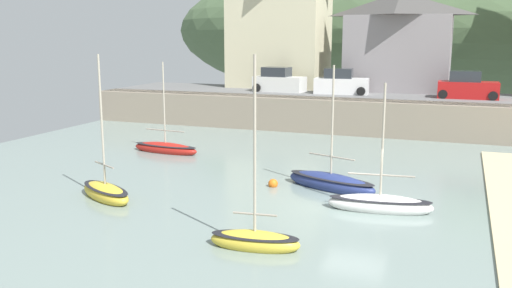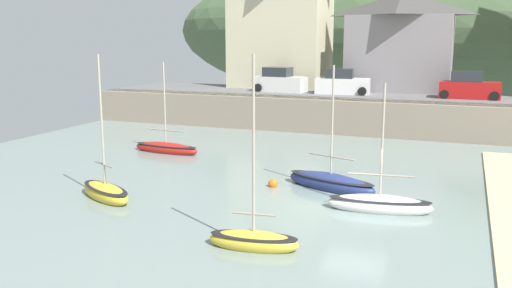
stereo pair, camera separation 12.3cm
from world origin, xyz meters
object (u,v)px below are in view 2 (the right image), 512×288
Objects in this scene: parked_car_near_slipway at (280,81)px; mooring_buoy at (273,184)px; waterfront_building_left at (281,21)px; rowboat_small_beached at (380,204)px; waterfront_building_centre at (400,41)px; parked_car_end_of_row at (469,87)px; sailboat_blue_trim at (254,239)px; parked_car_by_wall at (342,83)px; motorboat_with_cabin at (166,148)px; sailboat_far_left at (331,182)px; sailboat_nearest_shore at (105,192)px.

parked_car_near_slipway is 20.16m from mooring_buoy.
waterfront_building_left is 29.39m from rowboat_small_beached.
parked_car_near_slipway is at bearing 111.25° from rowboat_small_beached.
waterfront_building_centre is 2.04× the size of parked_car_end_of_row.
parked_car_near_slipway is (-7.90, 26.24, 2.91)m from sailboat_blue_trim.
parked_car_end_of_row is at bearing -5.51° from parked_car_by_wall.
sailboat_blue_trim is 1.16× the size of motorboat_with_cabin.
rowboat_small_beached is (12.60, -25.37, -7.81)m from waterfront_building_left.
motorboat_with_cabin is at bearing -94.19° from parked_car_near_slipway.
waterfront_building_centre reaches higher than rowboat_small_beached.
waterfront_building_left reaches higher than sailboat_far_left.
sailboat_far_left is (-0.17, -22.94, -6.09)m from waterfront_building_centre.
sailboat_far_left is at bearing 129.34° from rowboat_small_beached.
sailboat_blue_trim is at bearing -89.32° from parked_car_by_wall.
waterfront_building_centre is at bearing 139.32° from parked_car_end_of_row.
sailboat_far_left reaches higher than rowboat_small_beached.
waterfront_building_centre is at bearing 88.49° from rowboat_small_beached.
motorboat_with_cabin is at bearing -120.86° from waterfront_building_centre.
sailboat_blue_trim is 1.11× the size of sailboat_far_left.
rowboat_small_beached is at bearing -21.57° from motorboat_with_cabin.
waterfront_building_centre is 1.34× the size of sailboat_nearest_shore.
parked_car_by_wall is 19.26m from mooring_buoy.
sailboat_far_left is (10.98, -4.29, 0.03)m from motorboat_with_cabin.
parked_car_end_of_row reaches higher than mooring_buoy.
mooring_buoy is (6.03, 4.32, -0.17)m from sailboat_nearest_shore.
sailboat_far_left is at bearing -90.42° from waterfront_building_centre.
sailboat_nearest_shore is (-8.77, -27.81, -6.10)m from waterfront_building_centre.
motorboat_with_cabin reaches higher than rowboat_small_beached.
motorboat_with_cabin is 0.96× the size of sailboat_far_left.
motorboat_with_cabin reaches higher than mooring_buoy.
motorboat_with_cabin is 0.88× the size of sailboat_nearest_shore.
waterfront_building_left is at bearing 113.15° from parked_car_near_slipway.
motorboat_with_cabin is 1.30× the size of parked_car_by_wall.
sailboat_nearest_shore is at bearing -107.50° from waterfront_building_centre.
sailboat_far_left is 0.92× the size of sailboat_nearest_shore.
sailboat_far_left is 9.88m from sailboat_nearest_shore.
sailboat_far_left is at bearing -84.60° from parked_car_by_wall.
sailboat_far_left is at bearing -16.47° from motorboat_with_cabin.
rowboat_small_beached is 5.44m from mooring_buoy.
motorboat_with_cabin is 9.71m from mooring_buoy.
sailboat_blue_trim is 1.51× the size of parked_car_near_slipway.
sailboat_nearest_shore is at bearing 153.18° from sailboat_blue_trim.
waterfront_building_centre is 18.86× the size of mooring_buoy.
waterfront_building_centre is 1.53× the size of motorboat_with_cabin.
sailboat_blue_trim is at bearing -73.08° from waterfront_building_left.
sailboat_far_left is at bearing -107.87° from parked_car_end_of_row.
mooring_buoy is at bearing 152.88° from rowboat_small_beached.
sailboat_nearest_shore is 7.42m from mooring_buoy.
sailboat_nearest_shore reaches higher than parked_car_end_of_row.
parked_car_by_wall is 9.14m from parked_car_end_of_row.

